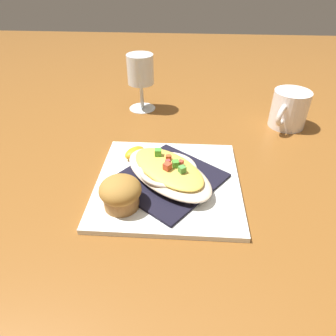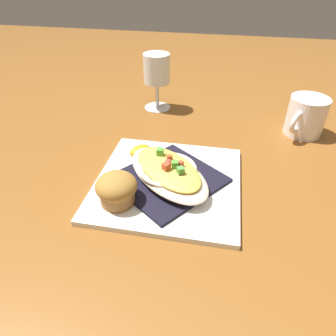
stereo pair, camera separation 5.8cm
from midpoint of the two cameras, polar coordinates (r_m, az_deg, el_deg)
ground_plane at (r=0.60m, az=-2.75°, el=-3.22°), size 2.60×2.60×0.00m
square_plate at (r=0.60m, az=-2.76°, el=-2.83°), size 0.28×0.28×0.01m
folded_napkin at (r=0.59m, az=-2.78°, el=-2.22°), size 0.25×0.25×0.01m
gratin_dish at (r=0.58m, az=-2.84°, el=-0.65°), size 0.22×0.22×0.05m
muffin at (r=0.53m, az=-11.97°, el=-4.68°), size 0.07×0.07×0.06m
orange_garnish at (r=0.66m, az=-8.55°, el=2.47°), size 0.07×0.07×0.02m
coffee_mug at (r=0.83m, az=19.79°, el=9.91°), size 0.11×0.09×0.09m
stemmed_glass at (r=0.87m, az=-7.15°, el=17.19°), size 0.07×0.07×0.15m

